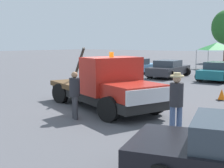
# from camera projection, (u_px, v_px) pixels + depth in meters

# --- Properties ---
(ground_plane) EXTENTS (160.00, 160.00, 0.00)m
(ground_plane) POSITION_uv_depth(u_px,v_px,m) (103.00, 108.00, 13.07)
(ground_plane) COLOR #545459
(tow_truck) EXTENTS (6.48, 3.82, 2.51)m
(tow_truck) POSITION_uv_depth(u_px,v_px,m) (108.00, 87.00, 12.64)
(tow_truck) COLOR black
(tow_truck) RESTS_ON ground
(person_near_truck) EXTENTS (0.41, 0.41, 1.86)m
(person_near_truck) POSITION_uv_depth(u_px,v_px,m) (176.00, 99.00, 9.09)
(person_near_truck) COLOR #475B84
(person_near_truck) RESTS_ON ground
(person_at_hood) EXTENTS (0.38, 0.38, 1.70)m
(person_at_hood) POSITION_uv_depth(u_px,v_px,m) (75.00, 92.00, 11.07)
(person_at_hood) COLOR #38383D
(person_at_hood) RESTS_ON ground
(parked_car_tan) EXTENTS (2.63, 4.47, 1.34)m
(parked_car_tan) POSITION_uv_depth(u_px,v_px,m) (114.00, 64.00, 29.39)
(parked_car_tan) COLOR tan
(parked_car_tan) RESTS_ON ground
(parked_car_skyblue) EXTENTS (2.63, 4.82, 1.34)m
(parked_car_skyblue) POSITION_uv_depth(u_px,v_px,m) (137.00, 67.00, 26.75)
(parked_car_skyblue) COLOR #669ED1
(parked_car_skyblue) RESTS_ON ground
(parked_car_charcoal) EXTENTS (2.87, 5.09, 1.34)m
(parked_car_charcoal) POSITION_uv_depth(u_px,v_px,m) (169.00, 69.00, 24.52)
(parked_car_charcoal) COLOR #2D2D33
(parked_car_charcoal) RESTS_ON ground
(parked_car_teal) EXTENTS (2.69, 4.83, 1.34)m
(parked_car_teal) POSITION_uv_depth(u_px,v_px,m) (219.00, 71.00, 22.47)
(parked_car_teal) COLOR #196670
(parked_car_teal) RESTS_ON ground
(canopy_tent_green) EXTENTS (3.07, 3.07, 2.71)m
(canopy_tent_green) POSITION_uv_depth(u_px,v_px,m) (217.00, 46.00, 31.52)
(canopy_tent_green) COLOR #9E9EA3
(canopy_tent_green) RESTS_ON ground
(traffic_cone) EXTENTS (0.40, 0.40, 0.55)m
(traffic_cone) POSITION_uv_depth(u_px,v_px,m) (222.00, 95.00, 14.72)
(traffic_cone) COLOR black
(traffic_cone) RESTS_ON ground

